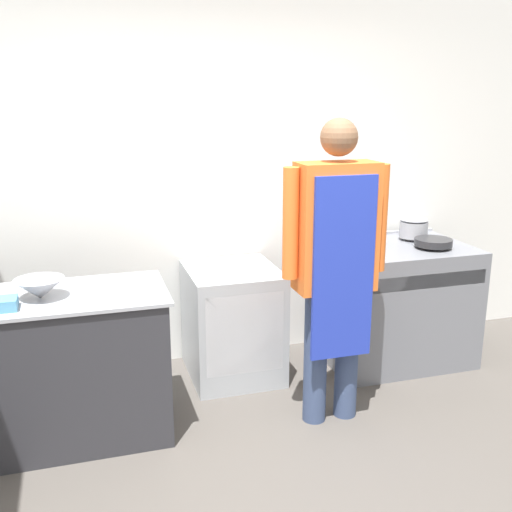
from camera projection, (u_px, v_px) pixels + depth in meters
name	position (u px, v px, depth m)	size (l,w,h in m)	color
ground_plane	(306.00, 512.00, 2.86)	(14.00, 14.00, 0.00)	#4C4742
wall_back	(212.00, 179.00, 4.29)	(8.00, 0.05, 2.70)	white
prep_counter	(54.00, 368.00, 3.39)	(1.29, 0.65, 0.87)	#2D2D33
stove	(394.00, 302.00, 4.45)	(1.03, 0.77, 0.89)	slate
fridge_unit	(232.00, 322.00, 4.19)	(0.61, 0.67, 0.78)	#A8ADB2
person_cook	(335.00, 256.00, 3.44)	(0.64, 0.24, 1.81)	#38476B
mixing_bowl	(40.00, 289.00, 3.22)	(0.27, 0.27, 0.11)	#9EA0A8
plastic_tub	(4.00, 304.00, 3.06)	(0.13, 0.13, 0.06)	teal
stock_pot	(361.00, 227.00, 4.36)	(0.26, 0.26, 0.20)	#9EA0A8
saute_pan	(433.00, 242.00, 4.26)	(0.26, 0.26, 0.05)	#262628
sauce_pot	(414.00, 227.00, 4.49)	(0.21, 0.21, 0.15)	#9EA0A8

